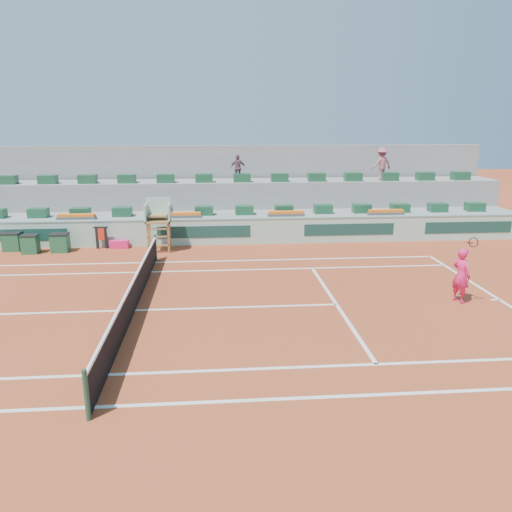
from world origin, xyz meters
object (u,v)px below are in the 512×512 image
object	(u,v)px
umpire_chair	(158,217)
drink_cooler_a	(60,243)
tennis_player	(461,275)
player_bag	(119,244)

from	to	relation	value
umpire_chair	drink_cooler_a	xyz separation A→B (m)	(-4.45, 0.16, -1.12)
drink_cooler_a	tennis_player	xyz separation A→B (m)	(14.90, -7.70, 0.49)
umpire_chair	tennis_player	bearing A→B (deg)	-35.83
player_bag	tennis_player	bearing A→B (deg)	-33.34
player_bag	umpire_chair	size ratio (longest dim) A/B	0.35
umpire_chair	drink_cooler_a	world-z (taller)	umpire_chair
player_bag	tennis_player	distance (m)	14.83
drink_cooler_a	player_bag	bearing A→B (deg)	9.81
umpire_chair	tennis_player	distance (m)	12.90
umpire_chair	drink_cooler_a	distance (m)	4.59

